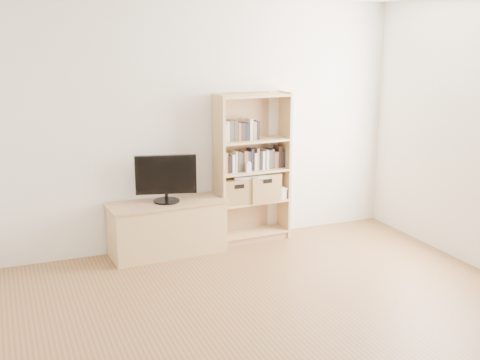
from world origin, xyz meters
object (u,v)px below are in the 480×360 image
tv_stand (167,229)px  laptop (249,176)px  bookshelf (253,168)px  basket_left (235,190)px  television (166,179)px  baby_monitor (249,168)px  basket_right (261,186)px

tv_stand → laptop: laptop is taller
bookshelf → basket_left: bearing=-178.8°
television → basket_left: television is taller
tv_stand → bookshelf: (1.00, 0.07, 0.55)m
tv_stand → television: television is taller
baby_monitor → basket_left: (-0.13, 0.08, -0.26)m
television → baby_monitor: 0.91m
bookshelf → basket_left: (-0.22, -0.01, -0.23)m
baby_monitor → basket_left: 0.30m
baby_monitor → tv_stand: bearing=-176.9°
basket_right → television: bearing=178.5°
television → baby_monitor: bearing=12.7°
bookshelf → basket_left: 0.32m
baby_monitor → basket_right: (0.19, 0.10, -0.24)m
bookshelf → television: size_ratio=2.63×
bookshelf → basket_left: size_ratio=4.95×
bookshelf → basket_right: size_ratio=4.48×
basket_left → laptop: 0.23m
baby_monitor → laptop: (0.04, 0.07, -0.11)m
tv_stand → bookshelf: 1.14m
tv_stand → baby_monitor: bearing=-4.6°
basket_left → laptop: bearing=-3.3°
bookshelf → baby_monitor: (-0.09, -0.10, 0.03)m
basket_left → tv_stand: bearing=-176.2°
baby_monitor → basket_right: bearing=31.4°
basket_left → laptop: (0.17, -0.01, 0.15)m
baby_monitor → basket_right: 0.32m
basket_left → basket_right: 0.32m
basket_left → basket_right: (0.32, 0.01, 0.01)m
television → baby_monitor: size_ratio=6.29×
bookshelf → baby_monitor: bookshelf is taller
television → laptop: (0.95, 0.05, -0.07)m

